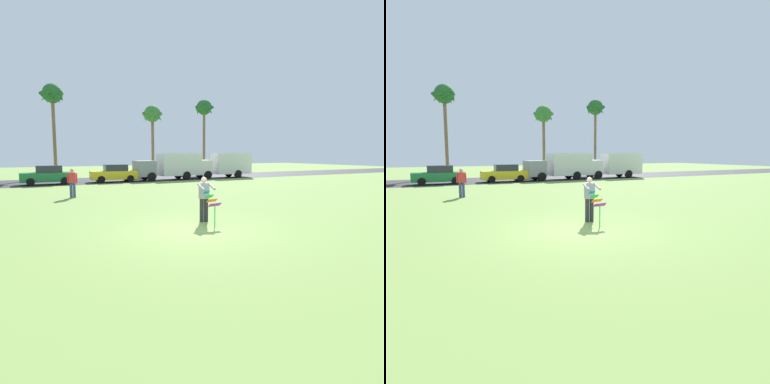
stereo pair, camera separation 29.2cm
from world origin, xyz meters
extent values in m
plane|color=olive|center=(0.00, 0.00, 0.00)|extent=(120.00, 120.00, 0.00)
cube|color=#2D2D33|center=(0.00, 22.81, 0.01)|extent=(120.00, 8.00, 0.01)
cylinder|color=#26262B|center=(1.10, 1.07, 0.45)|extent=(0.16, 0.16, 0.90)
cylinder|color=#26262B|center=(0.92, 1.09, 0.45)|extent=(0.16, 0.16, 0.90)
cube|color=gray|center=(1.01, 1.08, 1.20)|extent=(0.39, 0.27, 0.60)
sphere|color=beige|center=(1.01, 1.08, 1.62)|extent=(0.22, 0.22, 0.22)
cylinder|color=gray|center=(1.20, 0.81, 1.38)|extent=(0.17, 0.59, 0.24)
cylinder|color=gray|center=(0.76, 0.86, 1.38)|extent=(0.17, 0.59, 0.24)
cube|color=blue|center=(0.89, 0.66, 1.20)|extent=(0.24, 0.17, 0.12)
cube|color=green|center=(0.91, 0.50, 1.06)|extent=(0.34, 0.18, 0.12)
cube|color=orange|center=(0.93, 0.34, 0.93)|extent=(0.43, 0.20, 0.12)
cube|color=purple|center=(0.96, 0.18, 0.79)|extent=(0.53, 0.21, 0.12)
cylinder|color=green|center=(0.96, 0.18, 0.40)|extent=(0.04, 0.04, 0.79)
cube|color=#1E7238|center=(-3.30, 20.41, 0.64)|extent=(4.21, 1.71, 0.76)
cube|color=#282D38|center=(-3.15, 20.41, 1.30)|extent=(2.02, 1.40, 0.60)
cylinder|color=black|center=(-4.60, 19.61, 0.32)|extent=(0.64, 0.22, 0.64)
cylinder|color=black|center=(-4.60, 21.22, 0.32)|extent=(0.64, 0.22, 0.64)
cylinder|color=black|center=(-2.00, 19.60, 0.32)|extent=(0.64, 0.22, 0.64)
cylinder|color=black|center=(-2.00, 21.22, 0.32)|extent=(0.64, 0.22, 0.64)
cube|color=yellow|center=(2.37, 20.41, 0.64)|extent=(4.26, 1.86, 0.76)
cube|color=#282D38|center=(2.52, 20.41, 1.30)|extent=(2.07, 1.47, 0.60)
cylinder|color=black|center=(1.04, 19.66, 0.32)|extent=(0.65, 0.24, 0.64)
cylinder|color=black|center=(1.10, 21.27, 0.32)|extent=(0.65, 0.24, 0.64)
cylinder|color=black|center=(3.64, 19.56, 0.32)|extent=(0.65, 0.24, 0.64)
cylinder|color=black|center=(3.70, 21.17, 0.32)|extent=(0.65, 0.24, 0.64)
cube|color=gray|center=(5.28, 20.33, 1.17)|extent=(1.86, 1.95, 1.50)
cube|color=silver|center=(8.97, 20.44, 1.52)|extent=(4.26, 2.13, 2.20)
cylinder|color=black|center=(5.65, 19.42, 0.42)|extent=(0.85, 0.31, 0.84)
cylinder|color=black|center=(5.60, 21.26, 0.42)|extent=(0.85, 0.31, 0.84)
cylinder|color=black|center=(9.36, 19.53, 0.42)|extent=(0.85, 0.31, 0.84)
cylinder|color=black|center=(9.30, 21.37, 0.42)|extent=(0.85, 0.31, 0.84)
cube|color=silver|center=(11.48, 20.46, 1.17)|extent=(1.83, 1.93, 1.50)
cube|color=silver|center=(15.18, 20.40, 1.52)|extent=(4.23, 2.07, 2.20)
cylinder|color=black|center=(11.81, 19.53, 0.42)|extent=(0.84, 0.29, 0.84)
cylinder|color=black|center=(11.84, 21.37, 0.42)|extent=(0.84, 0.29, 0.84)
cylinder|color=black|center=(15.52, 19.47, 0.42)|extent=(0.84, 0.29, 0.84)
cylinder|color=black|center=(15.55, 21.31, 0.42)|extent=(0.84, 0.29, 0.84)
cylinder|color=brown|center=(-1.81, 29.68, 4.44)|extent=(0.36, 0.36, 8.87)
sphere|color=#236028|center=(-1.81, 29.68, 9.07)|extent=(2.10, 2.10, 2.10)
cone|color=#236028|center=(-0.86, 29.68, 8.62)|extent=(0.44, 1.56, 1.28)
cone|color=#236028|center=(-1.52, 30.59, 8.62)|extent=(1.62, 0.90, 1.28)
cone|color=#236028|center=(-2.58, 30.24, 8.62)|extent=(1.27, 1.52, 1.28)
cone|color=#236028|center=(-2.58, 29.13, 8.62)|extent=(1.27, 1.52, 1.28)
cone|color=#236028|center=(-1.52, 28.78, 8.62)|extent=(1.62, 0.90, 1.28)
cylinder|color=brown|center=(9.97, 30.56, 3.72)|extent=(0.36, 0.36, 7.44)
sphere|color=#387A33|center=(9.97, 30.56, 7.64)|extent=(2.10, 2.10, 2.10)
cone|color=#387A33|center=(10.92, 30.56, 7.19)|extent=(0.44, 1.56, 1.28)
cone|color=#387A33|center=(10.27, 31.47, 7.19)|extent=(1.62, 0.90, 1.28)
cone|color=#387A33|center=(9.20, 31.12, 7.19)|extent=(1.27, 1.52, 1.28)
cone|color=#387A33|center=(9.20, 30.00, 7.19)|extent=(1.27, 1.52, 1.28)
cone|color=#387A33|center=(10.27, 29.66, 7.19)|extent=(1.62, 0.90, 1.28)
cylinder|color=brown|center=(17.68, 30.85, 4.38)|extent=(0.36, 0.36, 8.75)
sphere|color=#236028|center=(17.68, 30.85, 8.95)|extent=(2.10, 2.10, 2.10)
cone|color=#236028|center=(18.63, 30.85, 8.50)|extent=(0.44, 1.56, 1.28)
cone|color=#236028|center=(17.98, 31.75, 8.50)|extent=(1.62, 0.90, 1.28)
cone|color=#236028|center=(16.92, 31.41, 8.50)|extent=(1.27, 1.52, 1.28)
cone|color=#236028|center=(16.92, 30.29, 8.50)|extent=(1.27, 1.52, 1.28)
cone|color=#236028|center=(17.98, 29.94, 8.50)|extent=(1.62, 0.90, 1.28)
cylinder|color=#384772|center=(-2.62, 10.68, 0.45)|extent=(0.16, 0.16, 0.90)
cylinder|color=#384772|center=(-2.45, 10.64, 0.45)|extent=(0.16, 0.16, 0.90)
cube|color=red|center=(-2.53, 10.66, 1.20)|extent=(0.40, 0.29, 0.60)
sphere|color=tan|center=(-2.53, 10.66, 1.62)|extent=(0.22, 0.22, 0.22)
cylinder|color=red|center=(-2.77, 10.71, 1.17)|extent=(0.09, 0.09, 0.58)
cylinder|color=red|center=(-2.30, 10.61, 1.17)|extent=(0.09, 0.09, 0.58)
camera|label=1|loc=(-5.11, -9.83, 2.62)|focal=30.85mm
camera|label=2|loc=(-4.85, -9.96, 2.62)|focal=30.85mm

